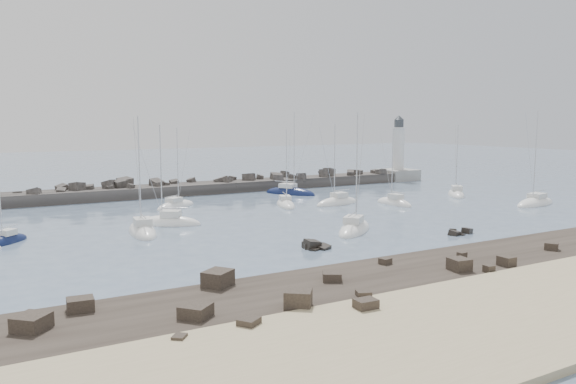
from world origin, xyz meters
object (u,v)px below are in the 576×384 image
object	(u,v)px
sailboat_7	(354,230)
sailboat_8	(290,193)
sailboat_11	(535,204)
sailboat_3	(142,232)
sailboat_9	(337,203)
sailboat_4	(176,206)
sailboat_10	(394,204)
sailboat_12	(456,195)
sailboat_5	(168,224)
sailboat_6	(286,205)
lighthouse	(398,166)
sailboat_2	(6,242)

from	to	relation	value
sailboat_7	sailboat_8	size ratio (longest dim) A/B	0.96
sailboat_8	sailboat_11	xyz separation A→B (m)	(25.99, -29.58, -0.01)
sailboat_3	sailboat_9	size ratio (longest dim) A/B	1.08
sailboat_4	sailboat_11	xyz separation A→B (m)	(48.28, -24.72, 0.01)
sailboat_7	sailboat_10	world-z (taller)	sailboat_7
sailboat_3	sailboat_9	world-z (taller)	sailboat_3
sailboat_8	sailboat_10	xyz separation A→B (m)	(7.57, -18.65, 0.00)
sailboat_3	sailboat_7	xyz separation A→B (m)	(21.56, -10.93, -0.00)
sailboat_11	sailboat_12	world-z (taller)	sailboat_11
sailboat_10	sailboat_11	xyz separation A→B (m)	(18.42, -10.94, -0.01)
sailboat_5	sailboat_10	distance (m)	35.30
sailboat_7	sailboat_4	bearing A→B (deg)	113.30
sailboat_3	sailboat_6	bearing A→B (deg)	22.39
sailboat_11	sailboat_6	bearing A→B (deg)	151.96
sailboat_4	sailboat_11	world-z (taller)	sailboat_11
sailboat_4	sailboat_7	bearing A→B (deg)	-66.70
lighthouse	sailboat_3	size ratio (longest dim) A/B	1.02
sailboat_9	sailboat_11	size ratio (longest dim) A/B	0.87
sailboat_9	sailboat_11	world-z (taller)	sailboat_11
sailboat_10	sailboat_9	bearing A→B (deg)	149.08
sailboat_12	lighthouse	bearing A→B (deg)	70.92
sailboat_4	sailboat_5	bearing A→B (deg)	-112.39
sailboat_3	sailboat_10	world-z (taller)	sailboat_3
lighthouse	sailboat_11	distance (m)	39.22
lighthouse	sailboat_2	world-z (taller)	lighthouse
sailboat_8	sailboat_11	bearing A→B (deg)	-48.70
sailboat_4	sailboat_8	world-z (taller)	sailboat_8
lighthouse	sailboat_3	world-z (taller)	lighthouse
lighthouse	sailboat_5	world-z (taller)	lighthouse
sailboat_4	sailboat_8	xyz separation A→B (m)	(22.30, 4.87, 0.02)
sailboat_6	sailboat_8	bearing A→B (deg)	57.22
sailboat_4	sailboat_9	world-z (taller)	sailboat_9
sailboat_3	sailboat_11	xyz separation A→B (m)	(57.87, -7.84, -0.01)
sailboat_4	sailboat_12	bearing A→B (deg)	-13.76
sailboat_2	sailboat_6	world-z (taller)	sailboat_6
sailboat_9	sailboat_10	distance (m)	8.66
sailboat_3	sailboat_12	xyz separation A→B (m)	(55.34, 5.68, 0.00)
sailboat_6	sailboat_8	size ratio (longest dim) A/B	0.81
sailboat_2	sailboat_10	xyz separation A→B (m)	(53.16, 1.13, 0.01)
sailboat_3	sailboat_6	size ratio (longest dim) A/B	1.16
sailboat_2	sailboat_9	distance (m)	46.07
sailboat_6	sailboat_10	xyz separation A→B (m)	(15.12, -6.93, 0.01)
sailboat_7	sailboat_2	bearing A→B (deg)	159.91
sailboat_3	sailboat_5	size ratio (longest dim) A/B	1.08
sailboat_7	sailboat_10	xyz separation A→B (m)	(17.89, 14.03, -0.01)
sailboat_7	sailboat_6	bearing A→B (deg)	82.46
sailboat_3	sailboat_10	size ratio (longest dim) A/B	1.21
sailboat_11	sailboat_12	size ratio (longest dim) A/B	1.18
sailboat_5	sailboat_12	bearing A→B (deg)	2.20
sailboat_4	sailboat_6	size ratio (longest dim) A/B	1.02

